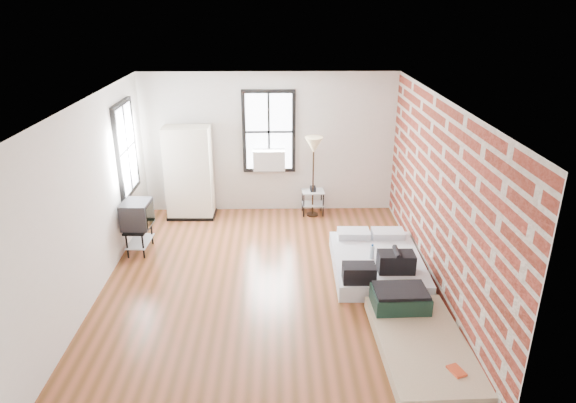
{
  "coord_description": "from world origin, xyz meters",
  "views": [
    {
      "loc": [
        0.18,
        -6.86,
        4.11
      ],
      "look_at": [
        0.32,
        0.3,
        1.24
      ],
      "focal_mm": 32.0,
      "sensor_mm": 36.0,
      "label": 1
    }
  ],
  "objects_px": {
    "mattress_main": "(377,262)",
    "tv_stand": "(137,216)",
    "wardrobe": "(189,173)",
    "mattress_bare": "(417,333)",
    "floor_lamp": "(314,149)",
    "side_table": "(313,196)"
  },
  "relations": [
    {
      "from": "mattress_main",
      "to": "tv_stand",
      "type": "height_order",
      "value": "tv_stand"
    },
    {
      "from": "mattress_main",
      "to": "wardrobe",
      "type": "distance_m",
      "value": 4.09
    },
    {
      "from": "mattress_bare",
      "to": "floor_lamp",
      "type": "distance_m",
      "value": 4.43
    },
    {
      "from": "wardrobe",
      "to": "side_table",
      "type": "bearing_deg",
      "value": 3.11
    },
    {
      "from": "mattress_bare",
      "to": "tv_stand",
      "type": "xyz_separation_m",
      "value": [
        -4.13,
        2.62,
        0.52
      ]
    },
    {
      "from": "mattress_bare",
      "to": "side_table",
      "type": "bearing_deg",
      "value": 102.56
    },
    {
      "from": "mattress_main",
      "to": "mattress_bare",
      "type": "xyz_separation_m",
      "value": [
        0.18,
        -1.82,
        -0.03
      ]
    },
    {
      "from": "tv_stand",
      "to": "side_table",
      "type": "bearing_deg",
      "value": 29.4
    },
    {
      "from": "wardrobe",
      "to": "side_table",
      "type": "xyz_separation_m",
      "value": [
        2.43,
        0.07,
        -0.52
      ]
    },
    {
      "from": "wardrobe",
      "to": "tv_stand",
      "type": "distance_m",
      "value": 1.66
    },
    {
      "from": "mattress_main",
      "to": "side_table",
      "type": "distance_m",
      "value": 2.53
    },
    {
      "from": "mattress_main",
      "to": "tv_stand",
      "type": "xyz_separation_m",
      "value": [
        -3.96,
        0.8,
        0.49
      ]
    },
    {
      "from": "tv_stand",
      "to": "wardrobe",
      "type": "bearing_deg",
      "value": 68.81
    },
    {
      "from": "side_table",
      "to": "wardrobe",
      "type": "bearing_deg",
      "value": -178.35
    },
    {
      "from": "mattress_main",
      "to": "wardrobe",
      "type": "xyz_separation_m",
      "value": [
        -3.3,
        2.3,
        0.75
      ]
    },
    {
      "from": "mattress_bare",
      "to": "side_table",
      "type": "distance_m",
      "value": 4.33
    },
    {
      "from": "mattress_bare",
      "to": "side_table",
      "type": "relative_size",
      "value": 3.51
    },
    {
      "from": "mattress_main",
      "to": "floor_lamp",
      "type": "bearing_deg",
      "value": 112.3
    },
    {
      "from": "side_table",
      "to": "tv_stand",
      "type": "bearing_deg",
      "value": -153.01
    },
    {
      "from": "side_table",
      "to": "tv_stand",
      "type": "relative_size",
      "value": 0.64
    },
    {
      "from": "tv_stand",
      "to": "mattress_bare",
      "type": "bearing_deg",
      "value": -29.94
    },
    {
      "from": "mattress_main",
      "to": "side_table",
      "type": "xyz_separation_m",
      "value": [
        -0.88,
        2.37,
        0.22
      ]
    }
  ]
}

